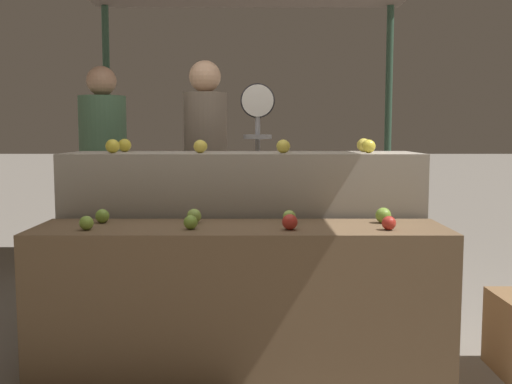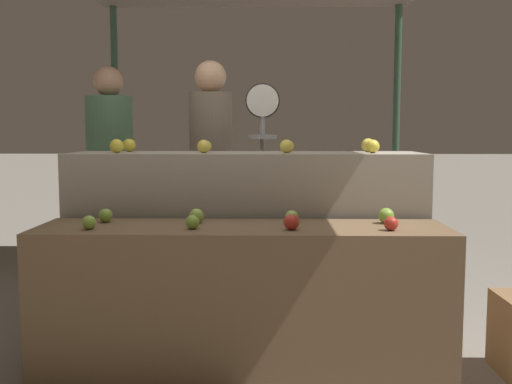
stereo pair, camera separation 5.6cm
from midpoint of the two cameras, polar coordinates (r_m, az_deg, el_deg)
name	(u,v)px [view 2 (the right image)]	position (r m, az deg, el deg)	size (l,w,h in m)	color
ground_plane	(243,370)	(3.35, -0.79, -16.60)	(60.00, 60.00, 0.00)	gray
display_counter_front	(242,299)	(3.22, -0.80, -10.16)	(2.15, 0.55, 0.78)	brown
display_counter_back	(247,244)	(3.76, -0.48, -4.97)	(2.15, 0.55, 1.15)	gray
apple_front_0	(89,222)	(3.14, -15.13, -2.81)	(0.07, 0.07, 0.07)	#84AD3D
apple_front_1	(192,222)	(3.05, -5.55, -2.87)	(0.07, 0.07, 0.07)	#7AA338
apple_front_2	(291,222)	(3.02, 3.93, -2.88)	(0.08, 0.08, 0.08)	#B72D23
apple_front_3	(391,223)	(3.08, 13.25, -2.94)	(0.07, 0.07, 0.07)	#B72D23
apple_front_4	(106,216)	(3.36, -13.67, -2.19)	(0.08, 0.08, 0.08)	#7AA338
apple_front_5	(196,216)	(3.25, -5.20, -2.28)	(0.08, 0.08, 0.08)	#8EB247
apple_front_6	(292,217)	(3.23, 3.92, -2.38)	(0.07, 0.07, 0.07)	#8EB247
apple_front_7	(386,216)	(3.30, 12.77, -2.22)	(0.08, 0.08, 0.08)	#7AA338
apple_back_0	(117,146)	(3.68, -12.69, 4.29)	(0.08, 0.08, 0.08)	gold
apple_back_1	(204,146)	(3.61, -4.55, 4.35)	(0.08, 0.08, 0.08)	yellow
apple_back_2	(287,146)	(3.58, 3.39, 4.36)	(0.08, 0.08, 0.08)	gold
apple_back_3	(373,146)	(3.66, 11.49, 4.28)	(0.08, 0.08, 0.08)	gold
apple_back_4	(129,145)	(3.90, -11.58, 4.39)	(0.08, 0.08, 0.08)	gold
apple_back_5	(206,146)	(3.82, -4.36, 4.37)	(0.07, 0.07, 0.07)	gold
apple_back_6	(289,146)	(3.79, 3.54, 4.38)	(0.07, 0.07, 0.07)	yellow
apple_back_7	(368,145)	(3.85, 11.04, 4.40)	(0.09, 0.09, 0.09)	gold
produce_scale	(263,149)	(4.23, 1.01, 4.08)	(0.24, 0.20, 1.61)	#99999E
person_vendor_at_scale	(211,160)	(4.52, -3.94, 3.03)	(0.42, 0.42, 1.80)	#2D2D38
person_customer_left	(110,161)	(4.97, -13.40, 2.87)	(0.44, 0.44, 1.79)	#2D2D38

